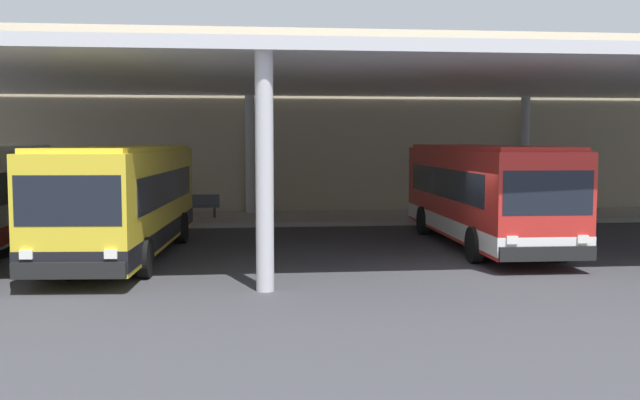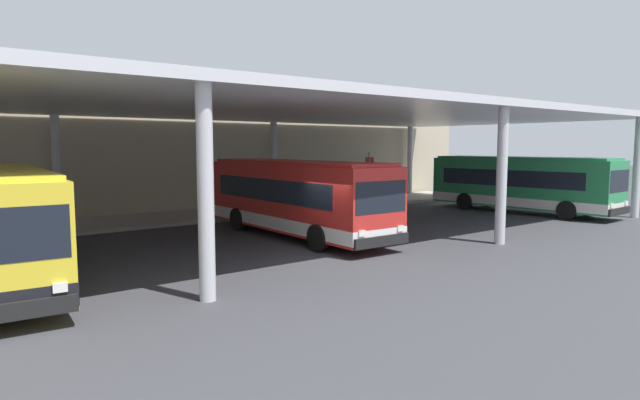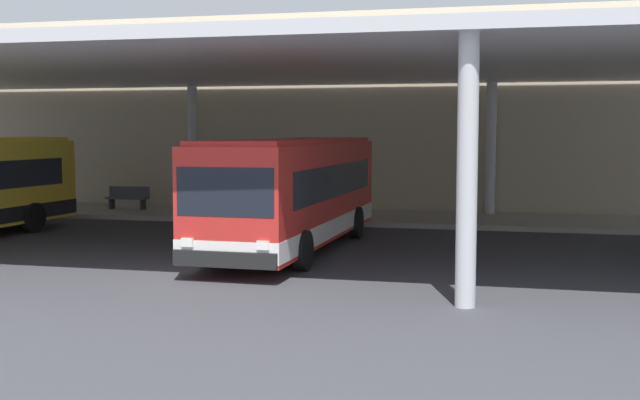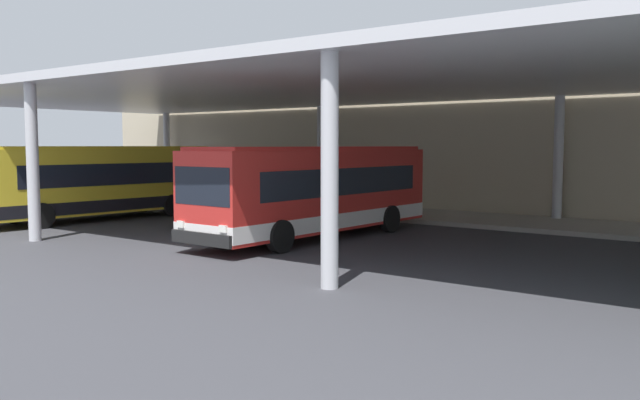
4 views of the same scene
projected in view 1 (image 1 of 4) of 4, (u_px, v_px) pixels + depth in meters
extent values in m
plane|color=#3D3D42|center=(494.00, 267.00, 19.77)|extent=(200.00, 200.00, 0.00)
cube|color=#A39E93|center=(398.00, 217.00, 31.40)|extent=(42.00, 4.50, 0.18)
cube|color=#C1B293|center=(384.00, 123.00, 34.29)|extent=(48.00, 1.60, 8.25)
cube|color=silver|center=(440.00, 78.00, 24.78)|extent=(40.00, 17.00, 0.30)
cylinder|color=silver|center=(265.00, 173.00, 16.39)|extent=(0.40, 0.40, 5.25)
cylinder|color=silver|center=(250.00, 156.00, 32.23)|extent=(0.40, 0.40, 5.25)
cylinder|color=silver|center=(525.00, 156.00, 33.62)|extent=(0.40, 0.40, 5.25)
cylinder|color=black|center=(37.00, 229.00, 23.74)|extent=(0.31, 1.01, 1.00)
cube|color=yellow|center=(123.00, 198.00, 21.17)|extent=(3.30, 10.56, 2.70)
cube|color=black|center=(124.00, 233.00, 21.25)|extent=(3.32, 10.58, 0.50)
cube|color=black|center=(124.00, 187.00, 21.30)|extent=(3.19, 8.70, 0.90)
cube|color=black|center=(68.00, 201.00, 16.01)|extent=(2.30, 0.30, 1.10)
cube|color=black|center=(69.00, 270.00, 16.05)|extent=(2.46, 0.35, 0.36)
cube|color=yellow|center=(122.00, 148.00, 21.06)|extent=(3.07, 10.13, 0.12)
cube|color=yellow|center=(68.00, 162.00, 15.98)|extent=(1.75, 0.26, 0.28)
cube|color=white|center=(26.00, 255.00, 16.00)|extent=(0.29, 0.10, 0.20)
cube|color=white|center=(111.00, 254.00, 16.06)|extent=(0.29, 0.10, 0.20)
cylinder|color=black|center=(43.00, 258.00, 18.02)|extent=(0.36, 1.02, 1.00)
cylinder|color=black|center=(145.00, 258.00, 18.10)|extent=(0.36, 1.02, 1.00)
cylinder|color=black|center=(106.00, 228.00, 24.08)|extent=(0.36, 1.02, 1.00)
cylinder|color=black|center=(182.00, 228.00, 24.16)|extent=(0.36, 1.02, 1.00)
cube|color=red|center=(483.00, 192.00, 23.51)|extent=(2.72, 10.45, 2.70)
cube|color=white|center=(482.00, 224.00, 23.59)|extent=(2.74, 10.47, 0.50)
cube|color=black|center=(481.00, 182.00, 23.63)|extent=(2.72, 8.58, 0.90)
cube|color=black|center=(547.00, 193.00, 18.37)|extent=(2.30, 0.17, 1.10)
cube|color=black|center=(547.00, 254.00, 18.40)|extent=(2.45, 0.21, 0.36)
cube|color=red|center=(484.00, 147.00, 23.39)|extent=(2.51, 10.03, 0.12)
cube|color=yellow|center=(548.00, 159.00, 18.33)|extent=(1.75, 0.16, 0.28)
cube|color=white|center=(512.00, 240.00, 18.30)|extent=(0.28, 0.09, 0.20)
cube|color=white|center=(583.00, 239.00, 18.46)|extent=(0.28, 0.09, 0.20)
cylinder|color=black|center=(475.00, 245.00, 20.29)|extent=(0.30, 1.01, 1.00)
cylinder|color=black|center=(562.00, 244.00, 20.52)|extent=(0.30, 1.01, 1.00)
cylinder|color=black|center=(423.00, 221.00, 26.33)|extent=(0.30, 1.01, 1.00)
cylinder|color=black|center=(491.00, 220.00, 26.55)|extent=(0.30, 1.01, 1.00)
cube|color=#4C515B|center=(197.00, 206.00, 30.41)|extent=(1.80, 0.44, 0.08)
cube|color=#4C515B|center=(197.00, 200.00, 30.59)|extent=(1.80, 0.06, 0.44)
cube|color=#2D2D33|center=(180.00, 212.00, 30.35)|extent=(0.10, 0.36, 0.45)
cube|color=#2D2D33|center=(215.00, 212.00, 30.51)|extent=(0.10, 0.36, 0.45)
cylinder|color=#236638|center=(127.00, 207.00, 30.27)|extent=(0.48, 0.48, 0.90)
cylinder|color=black|center=(127.00, 195.00, 30.23)|extent=(0.52, 0.52, 0.08)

